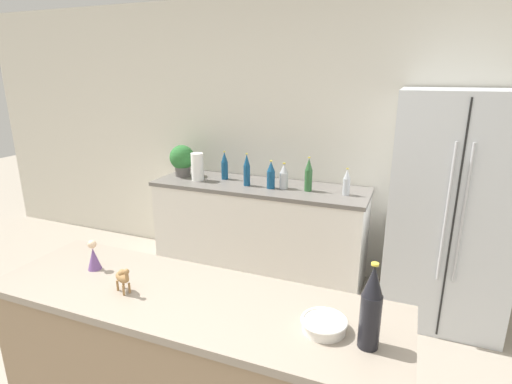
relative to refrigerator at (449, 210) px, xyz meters
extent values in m
cube|color=silver|center=(-1.12, 0.42, 0.39)|extent=(8.00, 0.06, 2.55)
cube|color=silver|center=(-1.58, 0.09, -0.46)|extent=(1.96, 0.60, 0.86)
cube|color=#66605B|center=(-1.58, 0.09, -0.01)|extent=(1.99, 0.63, 0.03)
cube|color=silver|center=(0.00, 0.00, 0.00)|extent=(0.86, 0.74, 1.77)
cube|color=black|center=(0.00, -0.37, 0.00)|extent=(0.01, 0.01, 1.70)
cylinder|color=#B2B5BA|center=(-0.05, -0.39, 0.09)|extent=(0.02, 0.02, 0.97)
cylinder|color=#B2B5BA|center=(0.05, -0.39, 0.09)|extent=(0.02, 0.02, 0.97)
cube|color=#8C7256|center=(-1.16, -1.85, -0.44)|extent=(1.85, 0.54, 0.89)
cube|color=gray|center=(-1.16, -1.85, 0.02)|extent=(1.89, 0.58, 0.03)
cylinder|color=#595451|center=(-2.41, 0.11, 0.06)|extent=(0.15, 0.15, 0.10)
sphere|color=#2D7033|center=(-2.41, 0.11, 0.20)|extent=(0.24, 0.24, 0.24)
cylinder|color=white|center=(-2.18, 0.01, 0.14)|extent=(0.12, 0.12, 0.26)
cylinder|color=#B2B7BC|center=(-1.33, 0.05, 0.08)|extent=(0.08, 0.08, 0.14)
cone|color=#B2B7BC|center=(-1.33, 0.05, 0.19)|extent=(0.07, 0.07, 0.08)
cylinder|color=gold|center=(-1.33, 0.05, 0.24)|extent=(0.03, 0.03, 0.01)
cylinder|color=#B2B7BC|center=(-0.79, 0.05, 0.08)|extent=(0.06, 0.06, 0.14)
cone|color=#B2B7BC|center=(-0.79, 0.05, 0.19)|extent=(0.06, 0.06, 0.08)
cylinder|color=gold|center=(-0.79, 0.05, 0.24)|extent=(0.02, 0.02, 0.01)
cylinder|color=navy|center=(-1.68, 0.02, 0.10)|extent=(0.06, 0.06, 0.18)
cone|color=navy|center=(-1.68, 0.02, 0.25)|extent=(0.06, 0.06, 0.10)
cylinder|color=gold|center=(-1.68, 0.02, 0.30)|extent=(0.02, 0.02, 0.01)
cylinder|color=navy|center=(-1.96, 0.15, 0.09)|extent=(0.06, 0.06, 0.17)
cone|color=navy|center=(-1.96, 0.15, 0.23)|extent=(0.06, 0.06, 0.10)
cylinder|color=gold|center=(-1.96, 0.15, 0.28)|extent=(0.02, 0.02, 0.01)
cylinder|color=#2D6033|center=(-1.11, 0.06, 0.10)|extent=(0.07, 0.07, 0.19)
cone|color=#2D6033|center=(-1.11, 0.06, 0.25)|extent=(0.06, 0.06, 0.10)
cylinder|color=gold|center=(-1.11, 0.06, 0.30)|extent=(0.02, 0.02, 0.01)
cylinder|color=navy|center=(-1.44, 0.01, 0.09)|extent=(0.07, 0.07, 0.16)
cone|color=navy|center=(-1.44, 0.01, 0.21)|extent=(0.07, 0.07, 0.09)
cylinder|color=gold|center=(-1.44, 0.01, 0.26)|extent=(0.03, 0.03, 0.01)
cylinder|color=black|center=(-0.38, -1.91, 0.14)|extent=(0.08, 0.08, 0.21)
cone|color=black|center=(-0.38, -1.91, 0.31)|extent=(0.07, 0.07, 0.12)
cylinder|color=gold|center=(-0.38, -1.91, 0.37)|extent=(0.03, 0.03, 0.01)
cylinder|color=white|center=(-0.55, -1.87, 0.06)|extent=(0.17, 0.17, 0.04)
torus|color=white|center=(-0.55, -1.87, 0.08)|extent=(0.18, 0.18, 0.01)
ellipsoid|color=olive|center=(-1.45, -1.93, 0.11)|extent=(0.10, 0.08, 0.05)
sphere|color=olive|center=(-1.45, -1.93, 0.13)|extent=(0.03, 0.03, 0.03)
cylinder|color=olive|center=(-1.41, -1.95, 0.14)|extent=(0.02, 0.02, 0.05)
sphere|color=olive|center=(-1.41, -1.95, 0.16)|extent=(0.03, 0.03, 0.03)
cylinder|color=olive|center=(-1.42, -1.93, 0.06)|extent=(0.01, 0.01, 0.05)
cylinder|color=olive|center=(-1.43, -1.96, 0.06)|extent=(0.01, 0.01, 0.05)
cylinder|color=olive|center=(-1.47, -1.91, 0.06)|extent=(0.01, 0.01, 0.05)
cylinder|color=olive|center=(-1.48, -1.93, 0.06)|extent=(0.01, 0.01, 0.05)
cone|color=#6B4784|center=(-1.73, -1.81, 0.10)|extent=(0.07, 0.07, 0.11)
sphere|color=beige|center=(-1.73, -1.81, 0.18)|extent=(0.04, 0.04, 0.04)
camera|label=1|loc=(-0.30, -3.20, 0.99)|focal=28.00mm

